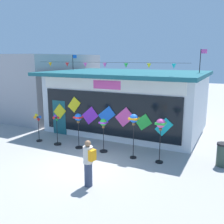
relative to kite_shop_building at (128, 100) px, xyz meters
The scene contains 11 objects.
ground_plane 6.46m from the kite_shop_building, 84.88° to the right, with size 80.00×80.00×0.00m, color #9E9B99.
kite_shop_building is the anchor object (origin of this frame).
wind_spinner_far_left 5.69m from the kite_shop_building, 125.95° to the right, with size 0.39×0.32×1.54m.
wind_spinner_left 5.11m from the kite_shop_building, 114.41° to the right, with size 0.39×0.39×1.60m.
wind_spinner_center_left 4.58m from the kite_shop_building, 99.75° to the right, with size 0.37×0.37×1.77m.
wind_spinner_center_right 4.49m from the kite_shop_building, 82.44° to the right, with size 0.38×0.38×1.63m.
wind_spinner_right 5.01m from the kite_shop_building, 64.51° to the right, with size 0.39×0.39×2.03m.
wind_spinner_far_right 5.62m from the kite_shop_building, 53.30° to the right, with size 0.40×0.40×1.95m.
person_near_camera 7.85m from the kite_shop_building, 77.36° to the right, with size 0.47×0.35×1.68m.
trash_bin 7.00m from the kite_shop_building, 32.43° to the right, with size 0.52×0.52×0.99m.
neighbour_building 8.97m from the kite_shop_building, behind, with size 7.83×8.08×4.67m, color #99999E.
Camera 1 is at (5.58, -8.56, 4.44)m, focal length 41.22 mm.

